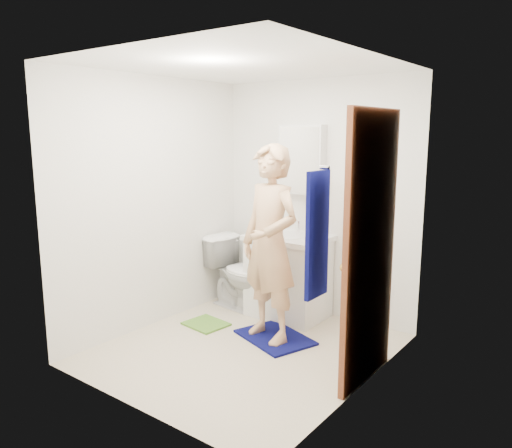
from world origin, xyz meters
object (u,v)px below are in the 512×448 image
at_px(vanity_cabinet, 288,278).
at_px(soap_dispenser, 266,224).
at_px(toilet, 240,273).
at_px(toothbrush_cup, 317,233).
at_px(medicine_cabinet, 302,160).
at_px(man, 270,244).
at_px(towel, 317,235).

xyz_separation_m(vanity_cabinet, soap_dispenser, (-0.27, -0.01, 0.54)).
height_order(toilet, toothbrush_cup, toothbrush_cup).
distance_m(soap_dispenser, toothbrush_cup, 0.56).
relative_size(medicine_cabinet, toothbrush_cup, 5.29).
xyz_separation_m(vanity_cabinet, toilet, (-0.54, -0.11, -0.01)).
distance_m(medicine_cabinet, toilet, 1.37).
height_order(toilet, man, man).
distance_m(towel, toothbrush_cup, 1.83).
bearing_deg(towel, toilet, 141.47).
xyz_separation_m(towel, man, (-0.97, 0.87, -0.35)).
bearing_deg(vanity_cabinet, medicine_cabinet, 90.00).
distance_m(vanity_cabinet, man, 0.82).
xyz_separation_m(vanity_cabinet, towel, (1.18, -1.48, 0.85)).
relative_size(towel, man, 0.45).
relative_size(vanity_cabinet, toilet, 1.04).
bearing_deg(medicine_cabinet, toothbrush_cup, -28.28).
relative_size(toothbrush_cup, man, 0.08).
bearing_deg(medicine_cabinet, man, -76.26).
bearing_deg(toilet, towel, -121.67).
relative_size(medicine_cabinet, man, 0.40).
bearing_deg(toilet, medicine_cabinet, -50.98).
bearing_deg(man, towel, -28.69).
bearing_deg(vanity_cabinet, towel, -51.53).
bearing_deg(toothbrush_cup, toilet, -167.27).
bearing_deg(towel, man, 138.35).
bearing_deg(vanity_cabinet, toilet, -167.99).
height_order(medicine_cabinet, towel, medicine_cabinet).
distance_m(toothbrush_cup, man, 0.69).
height_order(medicine_cabinet, toothbrush_cup, medicine_cabinet).
relative_size(medicine_cabinet, soap_dispenser, 3.75).
height_order(towel, soap_dispenser, towel).
bearing_deg(towel, medicine_cabinet, 124.61).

